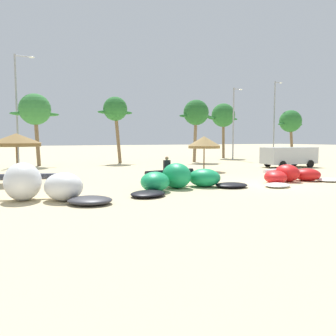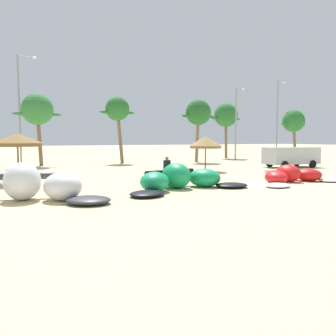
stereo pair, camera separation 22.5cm
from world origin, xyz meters
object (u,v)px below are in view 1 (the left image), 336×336
at_px(parked_van, 288,155).
at_px(lamppost_west_center, 234,120).
at_px(kite_left, 181,179).
at_px(palm_left, 35,110).
at_px(lamppost_east_center, 275,116).
at_px(person_near_kites, 167,171).
at_px(kite_far_left, 21,187).
at_px(palm_center_right, 223,116).
at_px(lamppost_west, 18,104).
at_px(beach_umbrella_middle, 204,142).
at_px(palm_right_of_gap, 290,122).
at_px(beach_umbrella_near_van, 16,140).
at_px(palm_center_left, 196,113).
at_px(kite_left_of_center, 292,176).
at_px(palm_left_of_gap, 115,110).

height_order(parked_van, lamppost_west_center, lamppost_west_center).
height_order(kite_left, palm_left, palm_left).
bearing_deg(parked_van, lamppost_east_center, 50.26).
bearing_deg(lamppost_east_center, palm_left, -176.98).
bearing_deg(person_near_kites, kite_far_left, -165.23).
xyz_separation_m(palm_center_right, lamppost_west, (-25.55, -1.07, 0.26)).
relative_size(beach_umbrella_middle, lamppost_west_center, 0.31).
height_order(palm_right_of_gap, lamppost_east_center, lamppost_east_center).
distance_m(person_near_kites, lamppost_west, 21.72).
bearing_deg(beach_umbrella_middle, beach_umbrella_near_van, -174.63).
distance_m(kite_left, palm_center_left, 21.69).
height_order(lamppost_west_center, lamppost_east_center, lamppost_east_center).
distance_m(kite_left_of_center, beach_umbrella_near_van, 16.49).
xyz_separation_m(kite_left_of_center, lamppost_west, (-13.92, 22.21, 5.62)).
height_order(palm_left_of_gap, lamppost_west_center, lamppost_west_center).
bearing_deg(palm_left_of_gap, lamppost_west_center, -3.70).
height_order(kite_left_of_center, palm_center_left, palm_center_left).
bearing_deg(palm_left_of_gap, kite_far_left, -117.10).
bearing_deg(palm_left, kite_far_left, -96.69).
xyz_separation_m(palm_left, lamppost_west, (-1.38, 2.08, 0.67)).
bearing_deg(lamppost_west, palm_left, -56.45).
relative_size(kite_left, kite_left_of_center, 1.11).
xyz_separation_m(parked_van, palm_right_of_gap, (11.55, 10.89, 3.87)).
relative_size(beach_umbrella_near_van, palm_left_of_gap, 0.41).
bearing_deg(palm_center_right, lamppost_west_center, -103.87).
bearing_deg(palm_center_right, palm_left_of_gap, -170.99).
height_order(kite_far_left, palm_left, palm_left).
bearing_deg(beach_umbrella_middle, kite_left_of_center, -83.97).
bearing_deg(kite_left_of_center, person_near_kites, 163.07).
xyz_separation_m(kite_far_left, palm_center_right, (26.50, 23.08, 5.15)).
bearing_deg(kite_left, lamppost_west_center, 46.83).
bearing_deg(palm_right_of_gap, palm_center_right, 152.27).
bearing_deg(person_near_kites, parked_van, 21.20).
relative_size(person_near_kites, palm_center_right, 0.22).
bearing_deg(kite_left_of_center, palm_right_of_gap, 44.10).
bearing_deg(kite_left, person_near_kites, 89.44).
height_order(kite_far_left, palm_center_left, palm_center_left).
relative_size(palm_center_left, lamppost_east_center, 0.65).
bearing_deg(palm_center_left, parked_van, -69.07).
xyz_separation_m(palm_right_of_gap, lamppost_west_center, (-8.90, 0.71, 0.03)).
height_order(palm_center_right, lamppost_east_center, lamppost_east_center).
distance_m(kite_far_left, lamppost_west_center, 32.55).
relative_size(parked_van, palm_center_right, 0.70).
bearing_deg(beach_umbrella_middle, palm_left, 134.75).
relative_size(palm_left, lamppost_west, 0.64).
relative_size(palm_right_of_gap, lamppost_west, 0.60).
bearing_deg(kite_far_left, palm_center_right, 41.05).
bearing_deg(palm_left, beach_umbrella_middle, -45.25).
bearing_deg(palm_left_of_gap, person_near_kites, -98.87).
distance_m(palm_center_right, lamppost_west, 25.57).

